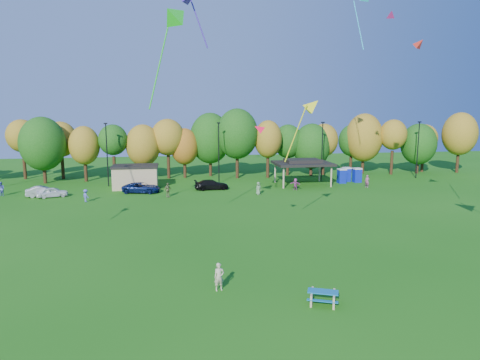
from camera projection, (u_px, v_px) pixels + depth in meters
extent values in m
plane|color=#19600F|center=(260.00, 300.00, 24.79)|extent=(160.00, 160.00, 0.00)
cylinder|color=black|center=(25.00, 166.00, 67.76)|extent=(0.50, 0.50, 4.12)
ellipsoid|color=olive|center=(22.00, 136.00, 66.98)|extent=(4.78, 4.78, 5.18)
cylinder|color=black|center=(45.00, 172.00, 63.87)|extent=(0.50, 0.50, 3.56)
ellipsoid|color=#144C0F|center=(43.00, 144.00, 63.19)|extent=(6.62, 6.62, 8.00)
cylinder|color=black|center=(63.00, 167.00, 68.05)|extent=(0.50, 0.50, 3.79)
ellipsoid|color=olive|center=(61.00, 139.00, 67.33)|extent=(4.94, 4.94, 5.58)
cylinder|color=black|center=(86.00, 171.00, 65.57)|extent=(0.50, 0.50, 3.34)
ellipsoid|color=olive|center=(84.00, 145.00, 64.94)|extent=(4.61, 4.61, 5.88)
cylinder|color=black|center=(114.00, 169.00, 66.04)|extent=(0.50, 0.50, 3.82)
ellipsoid|color=#144C0F|center=(113.00, 140.00, 65.32)|extent=(4.43, 4.43, 4.73)
cylinder|color=black|center=(144.00, 169.00, 67.41)|extent=(0.50, 0.50, 3.25)
ellipsoid|color=olive|center=(143.00, 145.00, 66.79)|extent=(5.33, 5.33, 6.53)
cylinder|color=black|center=(169.00, 166.00, 68.51)|extent=(0.50, 0.50, 3.96)
ellipsoid|color=olive|center=(168.00, 137.00, 67.76)|extent=(5.31, 5.31, 5.82)
cylinder|color=black|center=(185.00, 168.00, 69.25)|extent=(0.50, 0.50, 3.05)
ellipsoid|color=#995914|center=(184.00, 146.00, 68.67)|extent=(4.54, 4.54, 5.87)
cylinder|color=black|center=(210.00, 165.00, 71.01)|extent=(0.50, 0.50, 3.77)
ellipsoid|color=#144C0F|center=(210.00, 138.00, 70.30)|extent=(6.69, 6.69, 8.35)
cylinder|color=black|center=(237.00, 165.00, 68.68)|extent=(0.50, 0.50, 4.28)
ellipsoid|color=#144C0F|center=(237.00, 134.00, 67.87)|extent=(6.64, 6.64, 8.01)
cylinder|color=black|center=(268.00, 166.00, 69.18)|extent=(0.50, 0.50, 3.76)
ellipsoid|color=olive|center=(268.00, 139.00, 68.47)|extent=(4.49, 4.49, 6.02)
cylinder|color=black|center=(288.00, 165.00, 71.80)|extent=(0.50, 0.50, 3.43)
ellipsoid|color=#144C0F|center=(288.00, 141.00, 71.15)|extent=(4.77, 4.77, 5.63)
cylinder|color=black|center=(311.00, 167.00, 71.60)|extent=(0.50, 0.50, 2.95)
ellipsoid|color=#144C0F|center=(312.00, 146.00, 71.04)|extent=(6.14, 6.14, 7.54)
cylinder|color=black|center=(323.00, 164.00, 72.36)|extent=(0.50, 0.50, 3.52)
ellipsoid|color=olive|center=(324.00, 140.00, 71.69)|extent=(4.78, 4.78, 5.53)
cylinder|color=black|center=(351.00, 163.00, 74.87)|extent=(0.50, 0.50, 3.39)
ellipsoid|color=#144C0F|center=(352.00, 140.00, 74.22)|extent=(4.54, 4.54, 5.46)
cylinder|color=black|center=(363.00, 163.00, 73.85)|extent=(0.50, 0.50, 3.72)
ellipsoid|color=olive|center=(364.00, 138.00, 73.14)|extent=(6.32, 6.32, 8.24)
cylinder|color=black|center=(392.00, 163.00, 72.58)|extent=(0.50, 0.50, 4.06)
ellipsoid|color=olive|center=(393.00, 135.00, 71.81)|extent=(4.50, 4.50, 5.13)
cylinder|color=black|center=(417.00, 165.00, 73.97)|extent=(0.50, 0.50, 3.05)
ellipsoid|color=#144C0F|center=(419.00, 144.00, 73.39)|extent=(5.97, 5.97, 7.05)
cylinder|color=black|center=(422.00, 162.00, 75.73)|extent=(0.50, 0.50, 3.55)
ellipsoid|color=olive|center=(424.00, 138.00, 75.06)|extent=(4.60, 4.60, 4.99)
cylinder|color=black|center=(458.00, 161.00, 74.76)|extent=(0.50, 0.50, 4.07)
ellipsoid|color=olive|center=(460.00, 134.00, 73.99)|extent=(5.83, 5.83, 7.42)
cylinder|color=black|center=(107.00, 155.00, 60.85)|extent=(0.16, 0.16, 9.00)
cube|color=black|center=(106.00, 123.00, 60.12)|extent=(0.50, 0.25, 0.18)
cylinder|color=black|center=(219.00, 153.00, 63.34)|extent=(0.16, 0.16, 9.00)
cube|color=black|center=(219.00, 123.00, 62.61)|extent=(0.50, 0.25, 0.18)
cylinder|color=black|center=(322.00, 152.00, 65.83)|extent=(0.16, 0.16, 9.00)
cube|color=black|center=(323.00, 122.00, 65.10)|extent=(0.50, 0.25, 0.18)
cylinder|color=black|center=(418.00, 150.00, 68.32)|extent=(0.16, 0.16, 9.00)
cube|color=black|center=(420.00, 122.00, 67.59)|extent=(0.50, 0.25, 0.18)
cube|color=tan|center=(136.00, 178.00, 60.01)|extent=(6.00, 4.00, 3.00)
cube|color=black|center=(135.00, 166.00, 59.75)|extent=(6.30, 4.30, 0.25)
cylinder|color=tan|center=(284.00, 178.00, 59.79)|extent=(0.24, 0.24, 3.00)
cylinder|color=tan|center=(331.00, 177.00, 60.88)|extent=(0.24, 0.24, 3.00)
cylinder|color=tan|center=(275.00, 173.00, 64.67)|extent=(0.24, 0.24, 3.00)
cylinder|color=tan|center=(319.00, 172.00, 65.76)|extent=(0.24, 0.24, 3.00)
cube|color=black|center=(303.00, 163.00, 62.51)|extent=(8.20, 6.20, 0.35)
cube|color=black|center=(303.00, 161.00, 62.44)|extent=(5.00, 3.50, 0.45)
cube|color=#0D20AC|center=(342.00, 176.00, 64.22)|extent=(1.10, 1.10, 2.00)
cube|color=silver|center=(342.00, 169.00, 64.05)|extent=(1.15, 1.15, 0.18)
cube|color=#0D20AC|center=(346.00, 175.00, 65.70)|extent=(1.10, 1.10, 2.00)
cube|color=silver|center=(347.00, 168.00, 65.53)|extent=(1.15, 1.15, 0.18)
cube|color=#0D20AC|center=(357.00, 176.00, 64.97)|extent=(1.10, 1.10, 2.00)
cube|color=silver|center=(357.00, 169.00, 64.79)|extent=(1.15, 1.15, 0.18)
cube|color=tan|center=(312.00, 297.00, 24.43)|extent=(0.63, 1.32, 0.68)
cube|color=tan|center=(334.00, 299.00, 24.16)|extent=(0.63, 1.32, 0.68)
cube|color=#11679B|center=(323.00, 292.00, 24.23)|extent=(1.85, 1.31, 0.06)
cube|color=#11679B|center=(322.00, 301.00, 23.72)|extent=(1.67, 0.87, 0.05)
cube|color=#11679B|center=(323.00, 292.00, 24.85)|extent=(1.67, 0.87, 0.05)
imported|color=#C2B292|center=(219.00, 277.00, 25.99)|extent=(0.70, 0.53, 1.73)
imported|color=white|center=(52.00, 192.00, 53.85)|extent=(4.00, 2.56, 1.27)
imported|color=#A2A1A6|center=(43.00, 191.00, 54.30)|extent=(4.25, 2.46, 1.32)
imported|color=navy|center=(141.00, 188.00, 56.75)|extent=(5.31, 3.30, 1.37)
imported|color=black|center=(212.00, 185.00, 59.02)|extent=(4.80, 2.19, 1.36)
imported|color=#688E61|center=(258.00, 188.00, 55.40)|extent=(0.97, 0.88, 1.66)
imported|color=#5568BB|center=(1.00, 189.00, 54.47)|extent=(1.13, 1.07, 1.85)
imported|color=#5359B7|center=(86.00, 196.00, 51.02)|extent=(1.09, 1.11, 1.53)
imported|color=#A9468E|center=(295.00, 184.00, 58.65)|extent=(1.48, 1.34, 1.64)
imported|color=#984876|center=(367.00, 181.00, 60.64)|extent=(0.73, 0.78, 1.78)
imported|color=olive|center=(168.00, 190.00, 53.76)|extent=(1.13, 1.02, 1.84)
cone|color=#19C11C|center=(178.00, 15.00, 29.68)|extent=(2.75, 2.79, 2.26)
cylinder|color=#19C11C|center=(160.00, 64.00, 31.49)|extent=(1.75, 1.91, 6.61)
cone|color=yellow|center=(313.00, 106.00, 35.10)|extent=(1.93, 1.55, 1.75)
cylinder|color=yellow|center=(296.00, 133.00, 35.01)|extent=(1.80, 0.37, 4.73)
cone|color=red|center=(258.00, 129.00, 31.94)|extent=(1.17, 1.00, 1.03)
cylinder|color=#27C7F7|center=(359.00, 25.00, 48.29)|extent=(0.66, 2.10, 5.67)
cylinder|color=#391C9F|center=(199.00, 22.00, 31.85)|extent=(1.36, 0.72, 3.79)
cone|color=#D12282|center=(391.00, 14.00, 44.96)|extent=(1.31, 1.50, 1.31)
cone|color=red|center=(420.00, 43.00, 46.66)|extent=(1.84, 1.90, 1.52)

